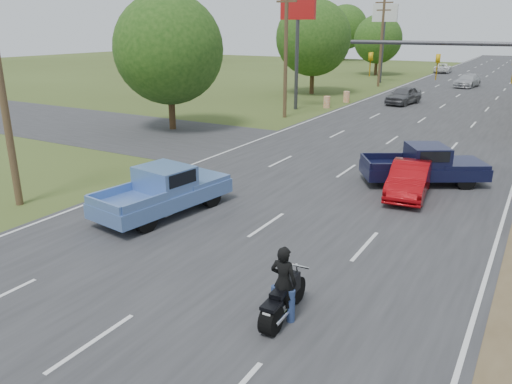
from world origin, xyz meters
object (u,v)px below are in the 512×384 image
Objects in this scene: red_convertible at (409,180)px; blue_pickup at (166,189)px; motorcycle at (282,302)px; navy_pickup at (427,165)px; distant_car_grey at (404,96)px; distant_car_silver at (467,81)px; rider at (283,286)px; distant_car_white at (443,68)px.

blue_pickup is at bearing -144.80° from red_convertible.
navy_pickup is (0.50, 12.94, 0.38)m from motorcycle.
navy_pickup reaches higher than distant_car_grey.
distant_car_silver is (3.47, 49.19, -0.18)m from blue_pickup.
distant_car_grey is at bearing 165.79° from navy_pickup.
blue_pickup is 1.13× the size of distant_car_silver.
motorcycle is 8.34m from blue_pickup.
red_convertible is at bearing -93.50° from rider.
red_convertible is 2.07m from navy_pickup.
distant_car_white is (-10.23, 58.70, -0.21)m from navy_pickup.
navy_pickup is (7.62, 8.61, -0.02)m from blue_pickup.
red_convertible is 26.47m from distant_car_grey.
rider is 0.32× the size of blue_pickup.
rider is 0.39× the size of distant_car_grey.
rider reaches higher than motorcycle.
rider is 0.37× the size of distant_car_white.
navy_pickup is 40.80m from distant_car_silver.
motorcycle is at bearing 93.79° from distant_car_white.
distant_car_silver is at bearing 91.83° from motorcycle.
red_convertible is 0.87× the size of distant_car_white.
distant_car_white is (-3.17, 35.17, -0.11)m from distant_car_grey.
rider is at bearing -70.23° from distant_car_grey.
rider is 0.36× the size of distant_car_silver.
motorcycle is at bearing -78.46° from distant_car_silver.
navy_pickup is at bearing -94.30° from rider.
distant_car_silver is at bearing 104.62° from distant_car_white.
navy_pickup is at bearing -63.74° from distant_car_grey.
distant_car_grey is at bearing 91.20° from distant_car_white.
rider is 72.24m from distant_car_white.
blue_pickup is 32.14m from distant_car_grey.
blue_pickup reaches higher than motorcycle.
blue_pickup reaches higher than distant_car_white.
motorcycle is at bearing -33.13° from navy_pickup.
distant_car_white is at bearing 100.36° from blue_pickup.
motorcycle is 0.40× the size of navy_pickup.
red_convertible reaches higher than motorcycle.
rider is at bearing -97.85° from red_convertible.
distant_car_silver is at bearing 89.85° from distant_car_grey.
distant_car_grey is at bearing 98.53° from red_convertible.
blue_pickup is (-7.11, 4.27, 0.00)m from rider.
navy_pickup is at bearing 95.94° from distant_car_white.
distant_car_grey is 17.30m from distant_car_silver.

